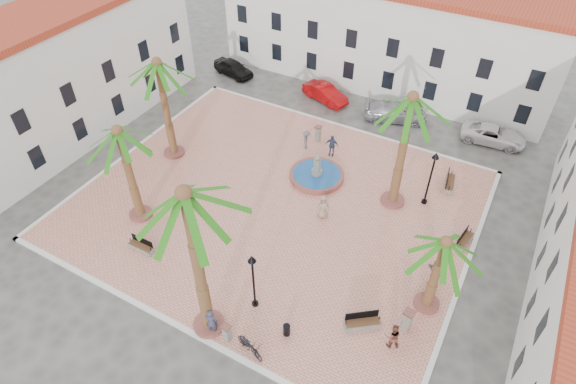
# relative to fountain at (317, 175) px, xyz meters

# --- Properties ---
(ground) EXTENTS (120.00, 120.00, 0.00)m
(ground) POSITION_rel_fountain_xyz_m (-1.29, -3.83, -0.43)
(ground) COLOR #56544F
(ground) RESTS_ON ground
(plaza) EXTENTS (26.00, 22.00, 0.15)m
(plaza) POSITION_rel_fountain_xyz_m (-1.29, -3.83, -0.36)
(plaza) COLOR #E38B75
(plaza) RESTS_ON ground
(kerb_n) EXTENTS (26.30, 0.30, 0.16)m
(kerb_n) POSITION_rel_fountain_xyz_m (-1.29, 7.17, -0.35)
(kerb_n) COLOR silver
(kerb_n) RESTS_ON ground
(kerb_s) EXTENTS (26.30, 0.30, 0.16)m
(kerb_s) POSITION_rel_fountain_xyz_m (-1.29, -14.83, -0.35)
(kerb_s) COLOR silver
(kerb_s) RESTS_ON ground
(kerb_e) EXTENTS (0.30, 22.30, 0.16)m
(kerb_e) POSITION_rel_fountain_xyz_m (11.71, -3.83, -0.35)
(kerb_e) COLOR silver
(kerb_e) RESTS_ON ground
(kerb_w) EXTENTS (0.30, 22.30, 0.16)m
(kerb_w) POSITION_rel_fountain_xyz_m (-14.29, -3.83, -0.35)
(kerb_w) COLOR silver
(kerb_w) RESTS_ON ground
(building_north) EXTENTS (30.40, 7.40, 9.50)m
(building_north) POSITION_rel_fountain_xyz_m (-1.29, 16.16, 4.33)
(building_north) COLOR white
(building_north) RESTS_ON ground
(building_west) EXTENTS (6.40, 24.40, 10.00)m
(building_west) POSITION_rel_fountain_xyz_m (-20.29, -3.83, 4.59)
(building_west) COLOR white
(building_west) RESTS_ON ground
(fountain) EXTENTS (4.00, 4.00, 2.06)m
(fountain) POSITION_rel_fountain_xyz_m (0.00, 0.00, 0.00)
(fountain) COLOR #964E44
(fountain) RESTS_ON plaza
(palm_nw) EXTENTS (5.18, 5.18, 8.12)m
(palm_nw) POSITION_rel_fountain_xyz_m (-11.06, -2.77, 6.61)
(palm_nw) COLOR #964E44
(palm_nw) RESTS_ON plaza
(palm_sw) EXTENTS (5.03, 5.03, 7.27)m
(palm_sw) POSITION_rel_fountain_xyz_m (-8.64, -9.29, 5.83)
(palm_sw) COLOR #964E44
(palm_sw) RESTS_ON plaza
(palm_s) EXTENTS (5.56, 5.56, 10.11)m
(palm_s) POSITION_rel_fountain_xyz_m (0.46, -14.03, 8.45)
(palm_s) COLOR #964E44
(palm_s) RESTS_ON plaza
(palm_e) EXTENTS (4.70, 4.70, 5.57)m
(palm_e) POSITION_rel_fountain_xyz_m (10.38, -6.97, 4.24)
(palm_e) COLOR #964E44
(palm_e) RESTS_ON plaza
(palm_ne) EXTENTS (5.36, 5.36, 8.72)m
(palm_ne) POSITION_rel_fountain_xyz_m (5.78, 0.25, 7.16)
(palm_ne) COLOR #964E44
(palm_ne) RESTS_ON plaza
(bench_s) EXTENTS (1.73, 0.54, 0.91)m
(bench_s) POSITION_rel_fountain_xyz_m (-6.47, -11.64, -0.02)
(bench_s) COLOR slate
(bench_s) RESTS_ON plaza
(bench_se) EXTENTS (1.91, 1.66, 1.03)m
(bench_se) POSITION_rel_fountain_xyz_m (7.74, -10.06, 0.01)
(bench_se) COLOR slate
(bench_se) RESTS_ON plaza
(bench_e) EXTENTS (0.84, 1.85, 0.94)m
(bench_e) POSITION_rel_fountain_xyz_m (11.09, -1.33, -0.01)
(bench_e) COLOR slate
(bench_e) RESTS_ON plaza
(bench_ne) EXTENTS (0.90, 2.03, 1.04)m
(bench_ne) POSITION_rel_fountain_xyz_m (8.79, 3.73, 0.01)
(bench_ne) COLOR slate
(bench_ne) RESTS_ON plaza
(lamppost_s) EXTENTS (0.45, 0.45, 4.18)m
(lamppost_s) POSITION_rel_fountain_xyz_m (1.92, -11.65, 2.55)
(lamppost_s) COLOR black
(lamppost_s) RESTS_ON plaza
(lamppost_e) EXTENTS (0.47, 0.47, 4.33)m
(lamppost_e) POSITION_rel_fountain_xyz_m (7.74, 1.25, 2.65)
(lamppost_e) COLOR black
(lamppost_e) RESTS_ON plaza
(bollard_se) EXTENTS (0.49, 0.49, 1.23)m
(bollard_se) POSITION_rel_fountain_xyz_m (1.82, -14.23, 0.36)
(bollard_se) COLOR slate
(bollard_se) RESTS_ON plaza
(bollard_n) EXTENTS (0.49, 0.49, 1.36)m
(bollard_n) POSITION_rel_fountain_xyz_m (-2.01, 4.22, 0.43)
(bollard_n) COLOR slate
(bollard_n) RESTS_ON plaza
(bollard_e) EXTENTS (0.64, 0.64, 1.53)m
(bollard_e) POSITION_rel_fountain_xyz_m (9.84, -9.03, 0.51)
(bollard_e) COLOR slate
(bollard_e) RESTS_ON plaza
(litter_bin) EXTENTS (0.39, 0.39, 0.75)m
(litter_bin) POSITION_rel_fountain_xyz_m (4.39, -12.43, 0.10)
(litter_bin) COLOR black
(litter_bin) RESTS_ON plaza
(cyclist_a) EXTENTS (0.80, 0.67, 1.88)m
(cyclist_a) POSITION_rel_fountain_xyz_m (0.86, -14.23, 0.66)
(cyclist_a) COLOR #36384E
(cyclist_a) RESTS_ON plaza
(bicycle_a) EXTENTS (1.97, 1.20, 0.98)m
(bicycle_a) POSITION_rel_fountain_xyz_m (3.29, -14.23, 0.21)
(bicycle_a) COLOR black
(bicycle_a) RESTS_ON plaza
(cyclist_b) EXTENTS (1.03, 0.95, 1.70)m
(cyclist_b) POSITION_rel_fountain_xyz_m (9.50, -10.35, 0.57)
(cyclist_b) COLOR brown
(cyclist_b) RESTS_ON plaza
(bicycle_b) EXTENTS (1.68, 0.85, 0.97)m
(bicycle_b) POSITION_rel_fountain_xyz_m (3.13, -14.23, 0.21)
(bicycle_b) COLOR black
(bicycle_b) RESTS_ON plaza
(pedestrian_fountain_a) EXTENTS (1.08, 0.96, 1.85)m
(pedestrian_fountain_a) POSITION_rel_fountain_xyz_m (2.16, -3.48, 0.64)
(pedestrian_fountain_a) COLOR #9A7D66
(pedestrian_fountain_a) RESTS_ON plaza
(pedestrian_fountain_b) EXTENTS (1.10, 0.62, 1.77)m
(pedestrian_fountain_b) POSITION_rel_fountain_xyz_m (-0.26, 3.06, 0.60)
(pedestrian_fountain_b) COLOR #334160
(pedestrian_fountain_b) RESTS_ON plaza
(pedestrian_north) EXTENTS (0.94, 1.17, 1.58)m
(pedestrian_north) POSITION_rel_fountain_xyz_m (-2.36, 2.88, 0.51)
(pedestrian_north) COLOR #525258
(pedestrian_north) RESTS_ON plaza
(pedestrian_east) EXTENTS (1.16, 1.84, 1.90)m
(pedestrian_east) POSITION_rel_fountain_xyz_m (10.25, -5.64, 0.67)
(pedestrian_east) COLOR #7C6D5F
(pedestrian_east) RESTS_ON plaza
(car_black) EXTENTS (4.64, 2.67, 1.48)m
(car_black) POSITION_rel_fountain_xyz_m (-14.22, 10.29, 0.31)
(car_black) COLOR black
(car_black) RESTS_ON ground
(car_red) EXTENTS (4.75, 2.85, 1.48)m
(car_red) POSITION_rel_fountain_xyz_m (-4.28, 10.30, 0.31)
(car_red) COLOR #A8070A
(car_red) RESTS_ON ground
(car_silver) EXTENTS (5.71, 3.87, 1.54)m
(car_silver) POSITION_rel_fountain_xyz_m (2.34, 10.38, 0.34)
(car_silver) COLOR #A7A7B0
(car_silver) RESTS_ON ground
(car_white) EXTENTS (5.21, 2.76, 1.40)m
(car_white) POSITION_rel_fountain_xyz_m (10.34, 11.09, 0.27)
(car_white) COLOR white
(car_white) RESTS_ON ground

